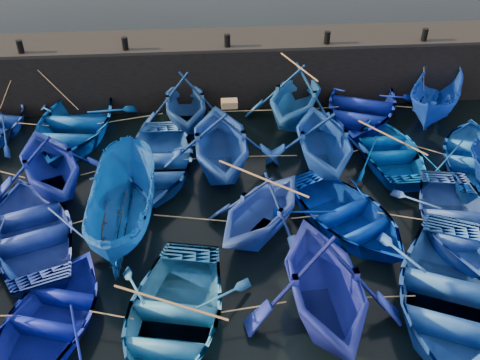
{
  "coord_description": "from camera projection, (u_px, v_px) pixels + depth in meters",
  "views": [
    {
      "loc": [
        -1.09,
        -10.65,
        10.82
      ],
      "look_at": [
        0.0,
        3.2,
        0.7
      ],
      "focal_mm": 40.0,
      "sensor_mm": 36.0,
      "label": 1
    }
  ],
  "objects": [
    {
      "name": "ground",
      "position": [
        249.0,
        267.0,
        15.02
      ],
      "size": [
        120.0,
        120.0,
        0.0
      ],
      "primitive_type": "plane",
      "color": "black",
      "rests_on": "ground"
    },
    {
      "name": "quay_wall",
      "position": [
        227.0,
        69.0,
        22.75
      ],
      "size": [
        26.0,
        2.5,
        2.5
      ],
      "primitive_type": "cube",
      "color": "black",
      "rests_on": "ground"
    },
    {
      "name": "quay_top",
      "position": [
        226.0,
        40.0,
        21.98
      ],
      "size": [
        26.0,
        2.5,
        0.12
      ],
      "primitive_type": "cube",
      "color": "black",
      "rests_on": "quay_wall"
    },
    {
      "name": "bollard_0",
      "position": [
        20.0,
        47.0,
        20.56
      ],
      "size": [
        0.24,
        0.24,
        0.5
      ],
      "primitive_type": "cylinder",
      "color": "black",
      "rests_on": "quay_top"
    },
    {
      "name": "bollard_1",
      "position": [
        125.0,
        44.0,
        20.82
      ],
      "size": [
        0.24,
        0.24,
        0.5
      ],
      "primitive_type": "cylinder",
      "color": "black",
      "rests_on": "quay_top"
    },
    {
      "name": "bollard_2",
      "position": [
        227.0,
        41.0,
        21.07
      ],
      "size": [
        0.24,
        0.24,
        0.5
      ],
      "primitive_type": "cylinder",
      "color": "black",
      "rests_on": "quay_top"
    },
    {
      "name": "bollard_3",
      "position": [
        327.0,
        38.0,
        21.32
      ],
      "size": [
        0.24,
        0.24,
        0.5
      ],
      "primitive_type": "cylinder",
      "color": "black",
      "rests_on": "quay_top"
    },
    {
      "name": "bollard_4",
      "position": [
        425.0,
        35.0,
        21.58
      ],
      "size": [
        0.24,
        0.24,
        0.5
      ],
      "primitive_type": "cylinder",
      "color": "black",
      "rests_on": "quay_top"
    },
    {
      "name": "boat_1",
      "position": [
        73.0,
        124.0,
        20.31
      ],
      "size": [
        4.78,
        6.2,
        1.19
      ],
      "primitive_type": "imported",
      "rotation": [
        0.0,
        0.0,
        -0.12
      ],
      "color": "#064394",
      "rests_on": "ground"
    },
    {
      "name": "boat_2",
      "position": [
        185.0,
        100.0,
        20.78
      ],
      "size": [
        3.77,
        4.31,
        2.18
      ],
      "primitive_type": "imported",
      "rotation": [
        0.0,
        0.0,
        0.05
      ],
      "color": "navy",
      "rests_on": "ground"
    },
    {
      "name": "boat_3",
      "position": [
        295.0,
        95.0,
        20.95
      ],
      "size": [
        5.44,
        5.75,
        2.39
      ],
      "primitive_type": "imported",
      "rotation": [
        0.0,
        0.0,
        -0.43
      ],
      "color": "#1D5DAF",
      "rests_on": "ground"
    },
    {
      "name": "boat_4",
      "position": [
        361.0,
        105.0,
        21.52
      ],
      "size": [
        5.94,
        6.86,
        1.19
      ],
      "primitive_type": "imported",
      "rotation": [
        0.0,
        0.0,
        -0.38
      ],
      "color": "navy",
      "rests_on": "ground"
    },
    {
      "name": "boat_5",
      "position": [
        436.0,
        98.0,
        21.29
      ],
      "size": [
        3.98,
        4.98,
        1.83
      ],
      "primitive_type": "imported",
      "rotation": [
        0.0,
        0.0,
        -0.54
      ],
      "color": "#0F3CB9",
      "rests_on": "ground"
    },
    {
      "name": "boat_7",
      "position": [
        49.0,
        162.0,
        17.26
      ],
      "size": [
        5.19,
        5.49,
        2.28
      ],
      "primitive_type": "imported",
      "rotation": [
        0.0,
        0.0,
        3.57
      ],
      "color": "#152799",
      "rests_on": "ground"
    },
    {
      "name": "boat_8",
      "position": [
        158.0,
        161.0,
        18.38
      ],
      "size": [
        3.74,
        5.14,
        1.05
      ],
      "primitive_type": "imported",
      "rotation": [
        0.0,
        0.0,
        -0.03
      ],
      "color": "#2054AB",
      "rests_on": "ground"
    },
    {
      "name": "boat_9",
      "position": [
        221.0,
        140.0,
        18.1
      ],
      "size": [
        4.28,
        4.92,
        2.52
      ],
      "primitive_type": "imported",
      "rotation": [
        0.0,
        0.0,
        3.17
      ],
      "color": "#1B4499",
      "rests_on": "ground"
    },
    {
      "name": "boat_10",
      "position": [
        324.0,
        138.0,
        18.29
      ],
      "size": [
        3.98,
        4.61,
        2.41
      ],
      "primitive_type": "imported",
      "rotation": [
        0.0,
        0.0,
        3.14
      ],
      "color": "#13419D",
      "rests_on": "ground"
    },
    {
      "name": "boat_11",
      "position": [
        389.0,
        149.0,
        19.13
      ],
      "size": [
        3.24,
        4.49,
        0.92
      ],
      "primitive_type": "imported",
      "rotation": [
        0.0,
        0.0,
        3.16
      ],
      "color": "#00469E",
      "rests_on": "ground"
    },
    {
      "name": "boat_12",
      "position": [
        477.0,
        156.0,
        18.64
      ],
      "size": [
        5.0,
        5.86,
        1.03
      ],
      "primitive_type": "imported",
      "rotation": [
        0.0,
        0.0,
        2.8
      ],
      "color": "blue",
      "rests_on": "ground"
    },
    {
      "name": "boat_14",
      "position": [
        31.0,
        229.0,
        15.54
      ],
      "size": [
        5.19,
        6.05,
        1.06
      ],
      "primitive_type": "imported",
      "rotation": [
        0.0,
        0.0,
        3.49
      ],
      "color": "#1F379A",
      "rests_on": "ground"
    },
    {
      "name": "boat_15",
      "position": [
        122.0,
        206.0,
        15.71
      ],
      "size": [
        2.08,
        5.05,
        1.93
      ],
      "primitive_type": "imported",
      "rotation": [
        0.0,
        0.0,
        3.1
      ],
      "color": "#0E4D9D",
      "rests_on": "ground"
    },
    {
      "name": "boat_16",
      "position": [
        261.0,
        208.0,
        15.54
      ],
      "size": [
        5.06,
        5.13,
        2.05
      ],
      "primitive_type": "imported",
      "rotation": [
        0.0,
        0.0,
        -0.68
      ],
      "color": "blue",
      "rests_on": "ground"
    },
    {
      "name": "boat_17",
      "position": [
        347.0,
        216.0,
        16.07
      ],
      "size": [
        5.13,
        5.72,
        0.98
      ],
      "primitive_type": "imported",
      "rotation": [
        0.0,
        0.0,
        0.47
      ],
      "color": "#002AA0",
      "rests_on": "ground"
    },
    {
      "name": "boat_18",
      "position": [
        457.0,
        220.0,
        15.89
      ],
      "size": [
        4.21,
        5.31,
        0.99
      ],
      "primitive_type": "imported",
      "rotation": [
        0.0,
        0.0,
        -0.17
      ],
      "color": "#284EAF",
      "rests_on": "ground"
    },
    {
      "name": "boat_21",
      "position": [
        53.0,
        316.0,
        13.04
      ],
      "size": [
        4.25,
        5.1,
        0.91
      ],
      "primitive_type": "imported",
      "rotation": [
        0.0,
        0.0,
        2.85
      ],
      "color": "#091590",
      "rests_on": "ground"
    },
    {
      "name": "boat_22",
      "position": [
        171.0,
        318.0,
        12.92
      ],
      "size": [
        4.52,
        5.61,
        1.03
      ],
      "primitive_type": "imported",
      "rotation": [
        0.0,
        0.0,
        -0.21
      ],
      "color": "#2774BB",
      "rests_on": "ground"
    },
    {
      "name": "boat_23",
      "position": [
        324.0,
        281.0,
        12.94
      ],
      "size": [
        4.23,
        4.83,
        2.43
      ],
      "primitive_type": "imported",
      "rotation": [
        0.0,
        0.0,
        0.06
      ],
      "color": "#1C289E",
      "rests_on": "ground"
    },
    {
      "name": "boat_24",
      "position": [
        450.0,
        292.0,
        13.46
      ],
      "size": [
        6.17,
        6.98,
        1.2
      ],
      "primitive_type": "imported",
      "rotation": [
        0.0,
        0.0,
        -0.43
      ],
      "color": "#1E51AD",
      "rests_on": "ground"
    },
    {
      "name": "wooden_crate",
      "position": [
        229.0,
        104.0,
        17.31
      ],
      "size": [
        0.53,
        0.37,
        0.23
      ],
      "primitive_type": "cube",
      "color": "olive",
      "rests_on": "boat_9"
    },
    {
      "name": "mooring_ropes",
      "position": [
        230.0,
        145.0,
        18.53
      ],
      "size": [
        17.87,
        11.61,
        2.1
      ],
      "color": "tan",
      "rests_on": "ground"
    },
    {
      "name": "loose_oars",
      "position": [
        292.0,
        156.0,
        16.65
      ],
      "size": [
        9.85,
        12.17,
        1.53
      ],
      "color": "#99724C",
      "rests_on": "ground"
    }
  ]
}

